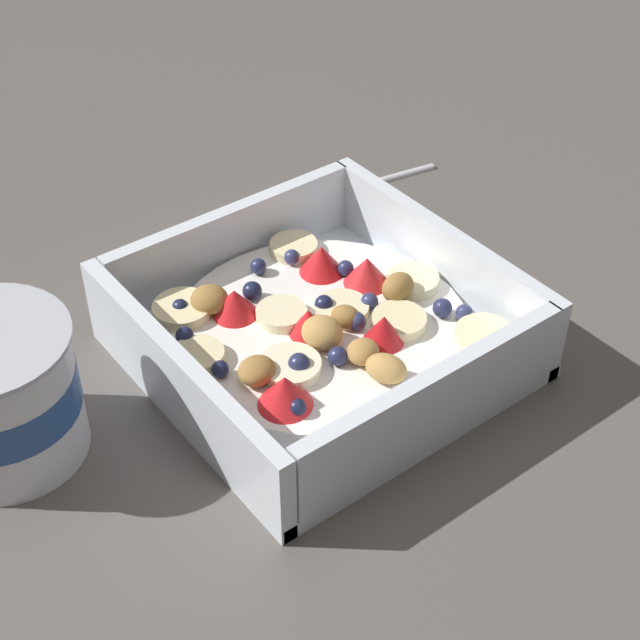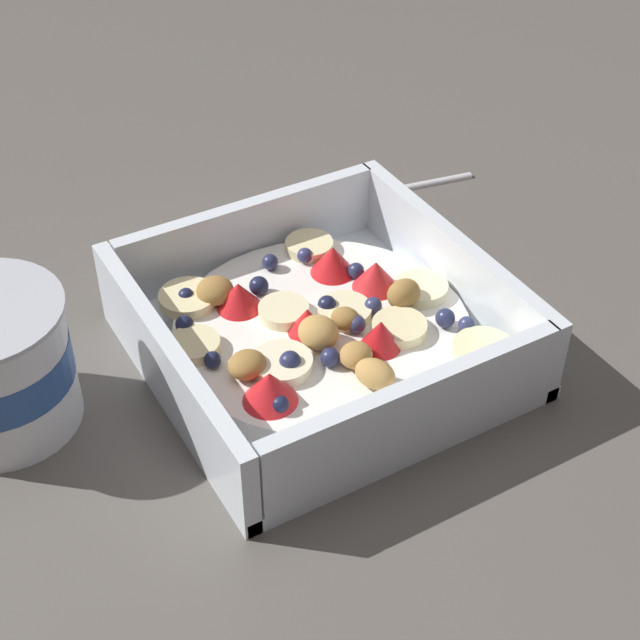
# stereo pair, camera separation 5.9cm
# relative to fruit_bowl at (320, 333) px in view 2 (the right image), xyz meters

# --- Properties ---
(ground_plane) EXTENTS (2.40, 2.40, 0.00)m
(ground_plane) POSITION_rel_fruit_bowl_xyz_m (0.01, -0.00, -0.02)
(ground_plane) COLOR #56514C
(fruit_bowl) EXTENTS (0.21, 0.21, 0.06)m
(fruit_bowl) POSITION_rel_fruit_bowl_xyz_m (0.00, 0.00, 0.00)
(fruit_bowl) COLOR white
(fruit_bowl) RESTS_ON ground
(spoon) EXTENTS (0.05, 0.17, 0.01)m
(spoon) POSITION_rel_fruit_bowl_xyz_m (0.15, -0.09, -0.02)
(spoon) COLOR silver
(spoon) RESTS_ON ground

